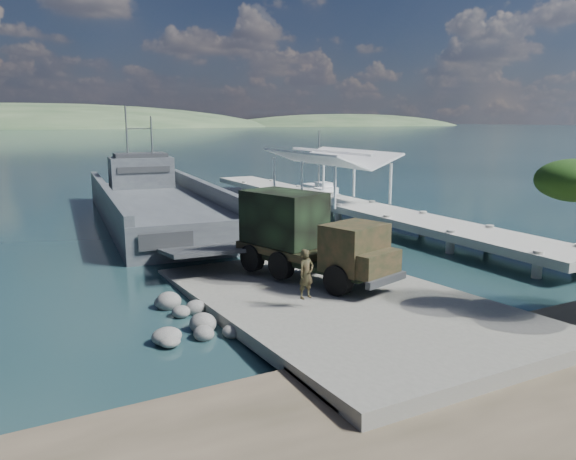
{
  "coord_description": "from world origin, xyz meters",
  "views": [
    {
      "loc": [
        -12.34,
        -19.94,
        7.78
      ],
      "look_at": [
        1.59,
        6.0,
        1.96
      ],
      "focal_mm": 35.0,
      "sensor_mm": 36.0,
      "label": 1
    }
  ],
  "objects_px": {
    "pier": "(336,195)",
    "sailboat_far": "(320,189)",
    "soldier": "(306,284)",
    "sailboat_near": "(319,195)",
    "military_truck": "(306,236)",
    "landing_craft": "(160,210)"
  },
  "relations": [
    {
      "from": "military_truck",
      "to": "sailboat_far",
      "type": "xyz_separation_m",
      "value": [
        19.04,
        29.87,
        -2.09
      ]
    },
    {
      "from": "pier",
      "to": "landing_craft",
      "type": "distance_m",
      "value": 14.34
    },
    {
      "from": "sailboat_near",
      "to": "pier",
      "type": "bearing_deg",
      "value": -111.17
    },
    {
      "from": "soldier",
      "to": "sailboat_far",
      "type": "height_order",
      "value": "sailboat_far"
    },
    {
      "from": "pier",
      "to": "sailboat_near",
      "type": "relative_size",
      "value": 6.34
    },
    {
      "from": "sailboat_near",
      "to": "sailboat_far",
      "type": "distance_m",
      "value": 5.42
    },
    {
      "from": "landing_craft",
      "to": "sailboat_far",
      "type": "xyz_separation_m",
      "value": [
        20.2,
        9.03,
        -0.45
      ]
    },
    {
      "from": "landing_craft",
      "to": "sailboat_near",
      "type": "height_order",
      "value": "landing_craft"
    },
    {
      "from": "soldier",
      "to": "sailboat_near",
      "type": "xyz_separation_m",
      "value": [
        18.4,
        29.17,
        -1.11
      ]
    },
    {
      "from": "pier",
      "to": "landing_craft",
      "type": "bearing_deg",
      "value": 162.66
    },
    {
      "from": "soldier",
      "to": "sailboat_far",
      "type": "xyz_separation_m",
      "value": [
        21.28,
        33.77,
        -1.13
      ]
    },
    {
      "from": "landing_craft",
      "to": "sailboat_far",
      "type": "bearing_deg",
      "value": 29.89
    },
    {
      "from": "sailboat_far",
      "to": "sailboat_near",
      "type": "bearing_deg",
      "value": -121.62
    },
    {
      "from": "landing_craft",
      "to": "military_truck",
      "type": "height_order",
      "value": "landing_craft"
    },
    {
      "from": "military_truck",
      "to": "soldier",
      "type": "distance_m",
      "value": 4.59
    },
    {
      "from": "soldier",
      "to": "sailboat_far",
      "type": "distance_m",
      "value": 39.93
    },
    {
      "from": "pier",
      "to": "military_truck",
      "type": "bearing_deg",
      "value": -127.04
    },
    {
      "from": "pier",
      "to": "sailboat_far",
      "type": "bearing_deg",
      "value": 63.83
    },
    {
      "from": "pier",
      "to": "sailboat_far",
      "type": "relative_size",
      "value": 6.69
    },
    {
      "from": "soldier",
      "to": "sailboat_near",
      "type": "relative_size",
      "value": 0.28
    },
    {
      "from": "military_truck",
      "to": "soldier",
      "type": "xyz_separation_m",
      "value": [
        -2.24,
        -3.9,
        -0.96
      ]
    },
    {
      "from": "pier",
      "to": "sailboat_near",
      "type": "height_order",
      "value": "sailboat_near"
    }
  ]
}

